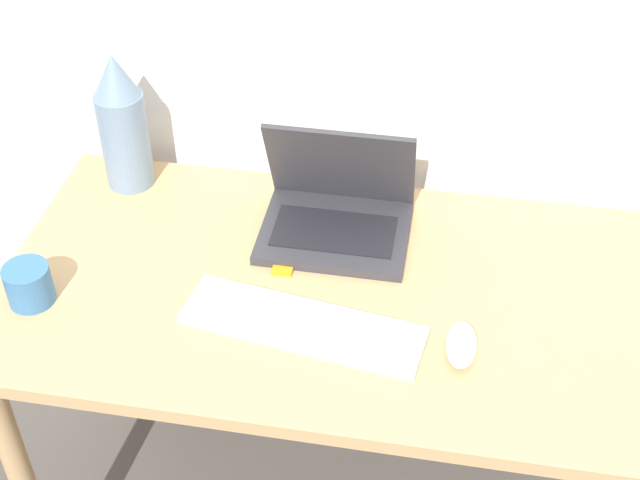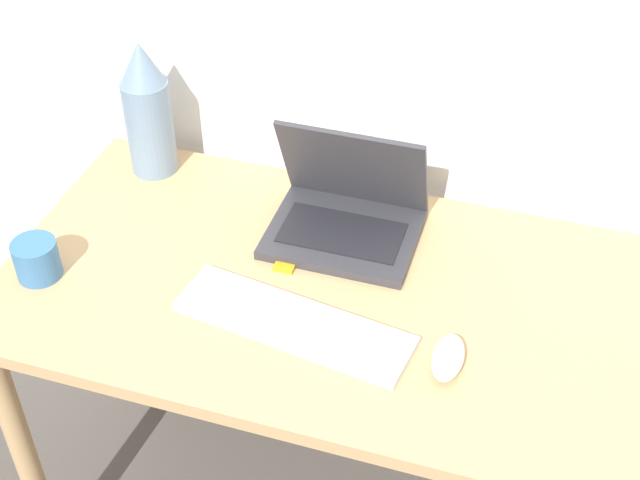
{
  "view_description": "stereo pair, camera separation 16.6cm",
  "coord_description": "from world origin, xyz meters",
  "px_view_note": "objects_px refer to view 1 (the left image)",
  "views": [
    {
      "loc": [
        0.18,
        -0.89,
        1.93
      ],
      "look_at": [
        -0.04,
        0.36,
        0.86
      ],
      "focal_mm": 50.0,
      "sensor_mm": 36.0,
      "label": 1
    },
    {
      "loc": [
        0.34,
        -0.85,
        1.93
      ],
      "look_at": [
        -0.04,
        0.36,
        0.86
      ],
      "focal_mm": 50.0,
      "sensor_mm": 36.0,
      "label": 2
    }
  ],
  "objects_px": {
    "laptop": "(337,209)",
    "mp3_player": "(284,265)",
    "mouse": "(461,345)",
    "keyboard": "(303,325)",
    "vase": "(122,122)",
    "mug": "(29,284)"
  },
  "relations": [
    {
      "from": "mouse",
      "to": "vase",
      "type": "xyz_separation_m",
      "value": [
        -0.75,
        0.39,
        0.13
      ]
    },
    {
      "from": "keyboard",
      "to": "mp3_player",
      "type": "distance_m",
      "value": 0.17
    },
    {
      "from": "vase",
      "to": "mouse",
      "type": "bearing_deg",
      "value": -27.6
    },
    {
      "from": "laptop",
      "to": "mp3_player",
      "type": "relative_size",
      "value": 5.45
    },
    {
      "from": "laptop",
      "to": "keyboard",
      "type": "height_order",
      "value": "laptop"
    },
    {
      "from": "keyboard",
      "to": "mug",
      "type": "relative_size",
      "value": 5.28
    },
    {
      "from": "mouse",
      "to": "mp3_player",
      "type": "xyz_separation_m",
      "value": [
        -0.35,
        0.17,
        -0.01
      ]
    },
    {
      "from": "laptop",
      "to": "vase",
      "type": "height_order",
      "value": "vase"
    },
    {
      "from": "laptop",
      "to": "mug",
      "type": "relative_size",
      "value": 3.45
    },
    {
      "from": "mug",
      "to": "mouse",
      "type": "bearing_deg",
      "value": 0.36
    },
    {
      "from": "laptop",
      "to": "mouse",
      "type": "height_order",
      "value": "laptop"
    },
    {
      "from": "mouse",
      "to": "mp3_player",
      "type": "relative_size",
      "value": 2.03
    },
    {
      "from": "keyboard",
      "to": "mp3_player",
      "type": "xyz_separation_m",
      "value": [
        -0.07,
        0.16,
        -0.01
      ]
    },
    {
      "from": "keyboard",
      "to": "mouse",
      "type": "distance_m",
      "value": 0.29
    },
    {
      "from": "mouse",
      "to": "mug",
      "type": "xyz_separation_m",
      "value": [
        -0.8,
        -0.01,
        0.02
      ]
    },
    {
      "from": "mouse",
      "to": "vase",
      "type": "distance_m",
      "value": 0.85
    },
    {
      "from": "mp3_player",
      "to": "mouse",
      "type": "bearing_deg",
      "value": -25.31
    },
    {
      "from": "laptop",
      "to": "vase",
      "type": "xyz_separation_m",
      "value": [
        -0.47,
        0.08,
        0.1
      ]
    },
    {
      "from": "laptop",
      "to": "vase",
      "type": "bearing_deg",
      "value": 169.88
    },
    {
      "from": "keyboard",
      "to": "mouse",
      "type": "relative_size",
      "value": 4.1
    },
    {
      "from": "keyboard",
      "to": "mouse",
      "type": "height_order",
      "value": "mouse"
    },
    {
      "from": "laptop",
      "to": "mouse",
      "type": "bearing_deg",
      "value": -48.33
    }
  ]
}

